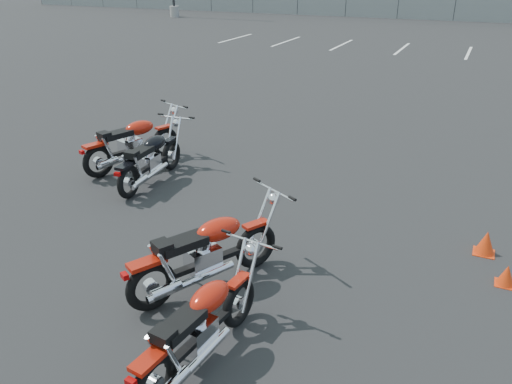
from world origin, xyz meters
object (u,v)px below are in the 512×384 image
at_px(motorcycle_second_black, 151,159).
at_px(motorcycle_rear_red, 201,326).
at_px(motorcycle_third_red, 206,253).
at_px(motorcycle_front_red, 132,143).

height_order(motorcycle_second_black, motorcycle_rear_red, motorcycle_second_black).
bearing_deg(motorcycle_rear_red, motorcycle_third_red, 117.54).
bearing_deg(motorcycle_second_black, motorcycle_third_red, -43.49).
relative_size(motorcycle_third_red, motorcycle_rear_red, 1.06).
bearing_deg(motorcycle_third_red, motorcycle_front_red, 138.82).
height_order(motorcycle_front_red, motorcycle_third_red, motorcycle_front_red).
bearing_deg(motorcycle_front_red, motorcycle_rear_red, -45.92).
xyz_separation_m(motorcycle_front_red, motorcycle_rear_red, (3.96, -4.09, -0.06)).
bearing_deg(motorcycle_rear_red, motorcycle_front_red, 134.08).
bearing_deg(motorcycle_third_red, motorcycle_rear_red, -62.46).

